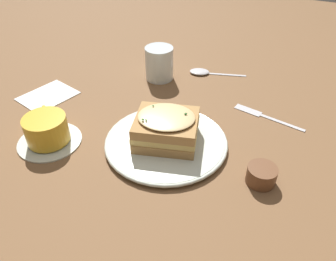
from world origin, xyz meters
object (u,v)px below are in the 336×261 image
teacup_with_saucer (47,131)px  spoon (203,72)px  condiment_pot (261,175)px  water_glass (159,63)px  fork (260,114)px  dinner_plate (168,142)px  napkin (48,96)px  sandwich (168,129)px

teacup_with_saucer → spoon: size_ratio=0.83×
spoon → condiment_pot: (0.37, 0.24, 0.01)m
water_glass → fork: bearing=77.0°
teacup_with_saucer → spoon: bearing=-67.7°
fork → spoon: (-0.15, -0.20, 0.00)m
teacup_with_saucer → fork: (-0.29, 0.40, -0.03)m
dinner_plate → teacup_with_saucer: (0.09, -0.24, 0.02)m
dinner_plate → condiment_pot: bearing=82.4°
fork → napkin: bearing=117.4°
dinner_plate → napkin: (-0.05, -0.37, -0.01)m
spoon → napkin: spoon is taller
teacup_with_saucer → napkin: teacup_with_saucer is taller
napkin → water_glass: bearing=132.4°
spoon → teacup_with_saucer: bearing=139.2°
fork → water_glass: bearing=89.7°
fork → condiment_pot: 0.22m
sandwich → water_glass: size_ratio=1.67×
water_glass → fork: water_glass is taller
dinner_plate → condiment_pot: (0.03, 0.20, 0.01)m
water_glass → spoon: bearing=125.8°
condiment_pot → dinner_plate: bearing=-97.6°
teacup_with_saucer → sandwich: bearing=-111.2°
sandwich → teacup_with_saucer: 0.26m
water_glass → sandwich: bearing=28.4°
fork → napkin: size_ratio=1.31×
sandwich → napkin: bearing=-98.3°
sandwich → spoon: size_ratio=0.93×
dinner_plate → condiment_pot: 0.20m
dinner_plate → fork: bearing=140.2°
teacup_with_saucer → spoon: (-0.43, 0.20, -0.02)m
sandwich → fork: size_ratio=0.88×
fork → condiment_pot: bearing=-156.4°
fork → condiment_pot: size_ratio=3.09×
dinner_plate → fork: size_ratio=1.52×
spoon → sandwich: bearing=170.9°
sandwich → napkin: 0.38m
water_glass → condiment_pot: (0.29, 0.34, -0.03)m
sandwich → condiment_pot: bearing=82.2°
spoon → condiment_pot: condiment_pot is taller
dinner_plate → teacup_with_saucer: 0.26m
napkin → spoon: bearing=130.5°
sandwich → condiment_pot: size_ratio=2.73×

